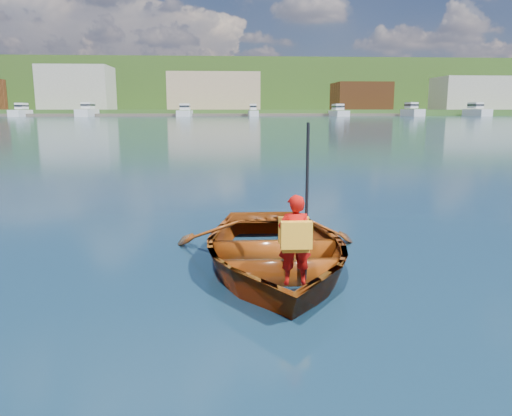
# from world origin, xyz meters

# --- Properties ---
(ground) EXTENTS (600.00, 600.00, 0.00)m
(ground) POSITION_xyz_m (0.00, 0.00, 0.00)
(ground) COLOR #13273F
(ground) RESTS_ON ground
(rowboat) EXTENTS (2.80, 3.91, 0.81)m
(rowboat) POSITION_xyz_m (-1.19, -0.98, 0.25)
(rowboat) COLOR maroon
(rowboat) RESTS_ON ground
(child_paddler) EXTENTS (0.37, 0.34, 1.80)m
(child_paddler) POSITION_xyz_m (-1.04, -1.88, 0.63)
(child_paddler) COLOR #B40C08
(child_paddler) RESTS_ON ground
(shoreline) EXTENTS (400.00, 140.00, 22.00)m
(shoreline) POSITION_xyz_m (0.00, 236.61, 10.32)
(shoreline) COLOR #324D24
(shoreline) RESTS_ON ground
(dock) EXTENTS (159.93, 14.26, 0.80)m
(dock) POSITION_xyz_m (-5.29, 148.00, 0.40)
(dock) COLOR brown
(dock) RESTS_ON ground
(waterfront_buildings) EXTENTS (202.00, 16.00, 14.00)m
(waterfront_buildings) POSITION_xyz_m (-7.74, 165.00, 7.74)
(waterfront_buildings) COLOR maroon
(waterfront_buildings) RESTS_ON ground
(marina_yachts) EXTENTS (138.87, 13.97, 4.40)m
(marina_yachts) POSITION_xyz_m (8.63, 143.32, 1.42)
(marina_yachts) COLOR silver
(marina_yachts) RESTS_ON ground
(hillside_trees) EXTENTS (268.59, 75.18, 24.17)m
(hillside_trees) POSITION_xyz_m (12.43, 240.76, 18.14)
(hillside_trees) COLOR #382314
(hillside_trees) RESTS_ON ground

